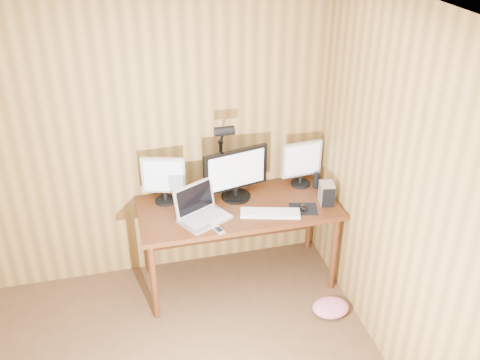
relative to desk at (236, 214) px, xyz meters
name	(u,v)px	position (x,y,z in m)	size (l,w,h in m)	color
room_shell	(127,323)	(-0.93, -1.70, 0.62)	(4.00, 4.00, 4.00)	#53371F
desk	(236,214)	(0.00, 0.00, 0.00)	(1.60, 0.70, 0.75)	#4A230F
monitor_center	(236,173)	(0.01, 0.07, 0.35)	(0.55, 0.24, 0.43)	black
monitor_left	(164,179)	(-0.56, 0.14, 0.33)	(0.35, 0.17, 0.40)	black
monitor_right	(302,163)	(0.60, 0.14, 0.33)	(0.35, 0.17, 0.40)	black
laptop	(200,210)	(-0.32, -0.16, 0.19)	(0.45, 0.42, 0.26)	silver
keyboard	(270,213)	(0.21, -0.24, 0.13)	(0.49, 0.26, 0.02)	white
mousepad	(303,209)	(0.49, -0.24, 0.12)	(0.22, 0.18, 0.00)	black
mouse	(303,207)	(0.49, -0.24, 0.14)	(0.06, 0.10, 0.04)	black
hard_drive	(327,193)	(0.70, -0.19, 0.21)	(0.13, 0.17, 0.17)	silver
phone	(219,230)	(-0.22, -0.37, 0.13)	(0.08, 0.12, 0.01)	silver
speaker	(316,181)	(0.71, 0.06, 0.19)	(0.06, 0.06, 0.13)	black
desk_lamp	(223,148)	(-0.07, 0.15, 0.54)	(0.16, 0.22, 0.68)	black
fabric_pile	(331,308)	(0.62, -0.65, -0.58)	(0.30, 0.24, 0.09)	#D86888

